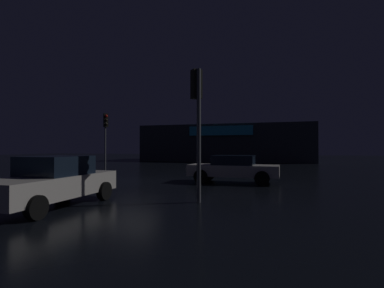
{
  "coord_description": "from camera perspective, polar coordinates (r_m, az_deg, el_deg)",
  "views": [
    {
      "loc": [
        7.67,
        -13.95,
        1.79
      ],
      "look_at": [
        1.4,
        5.79,
        2.05
      ],
      "focal_mm": 27.25,
      "sensor_mm": 36.0,
      "label": 1
    }
  ],
  "objects": [
    {
      "name": "ground_plane",
      "position": [
        16.02,
        -11.19,
        -7.12
      ],
      "size": [
        120.0,
        120.0,
        0.0
      ],
      "primitive_type": "plane",
      "color": "black"
    },
    {
      "name": "store_building",
      "position": [
        40.38,
        7.06,
        0.11
      ],
      "size": [
        21.99,
        10.0,
        4.73
      ],
      "color": "#33383D",
      "rests_on": "ground"
    },
    {
      "name": "traffic_signal_main",
      "position": [
        9.7,
        1.0,
        7.26
      ],
      "size": [
        0.42,
        0.42,
        4.38
      ],
      "color": "#595B60",
      "rests_on": "ground"
    },
    {
      "name": "traffic_signal_cross_left",
      "position": [
        22.69,
        -16.54,
        3.08
      ],
      "size": [
        0.42,
        0.42,
        4.34
      ],
      "color": "#595B60",
      "rests_on": "ground"
    },
    {
      "name": "car_near",
      "position": [
        15.03,
        8.1,
        -4.72
      ],
      "size": [
        4.52,
        1.89,
        1.39
      ],
      "color": "silver",
      "rests_on": "ground"
    },
    {
      "name": "car_far",
      "position": [
        9.89,
        -25.55,
        -6.62
      ],
      "size": [
        1.97,
        4.41,
        1.53
      ],
      "color": "silver",
      "rests_on": "ground"
    }
  ]
}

